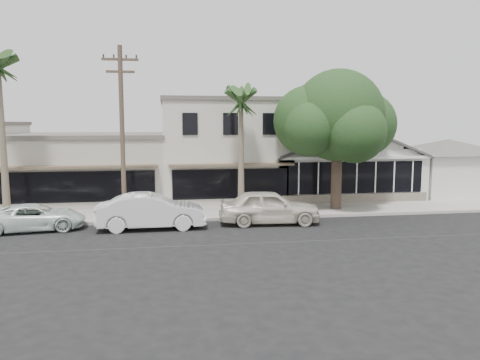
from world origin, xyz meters
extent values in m
plane|color=black|center=(0.00, 0.00, 0.00)|extent=(140.00, 140.00, 0.00)
cube|color=#9E9991|center=(-8.00, 6.75, 0.07)|extent=(90.00, 3.50, 0.15)
cube|color=beige|center=(5.00, 12.50, 1.50)|extent=(10.00, 8.00, 3.00)
cube|color=black|center=(5.00, 8.44, 1.75)|extent=(8.80, 0.10, 2.00)
cube|color=#60564C|center=(5.00, 8.45, 0.35)|extent=(9.60, 0.18, 0.70)
cube|color=beige|center=(13.20, 11.50, 1.50)|extent=(6.00, 6.00, 3.00)
cube|color=beige|center=(-3.00, 13.50, 3.25)|extent=(8.00, 10.00, 6.50)
cube|color=#B0AA9E|center=(-12.00, 13.50, 2.10)|extent=(10.00, 10.00, 4.20)
cylinder|color=brown|center=(-9.00, 5.20, 4.50)|extent=(0.24, 0.24, 9.00)
cube|color=brown|center=(-9.00, 5.20, 8.30)|extent=(1.80, 0.12, 0.12)
cube|color=brown|center=(-9.00, 5.20, 7.70)|extent=(1.40, 0.12, 0.12)
imported|color=beige|center=(-1.64, 3.82, 0.88)|extent=(5.29, 2.45, 1.75)
imported|color=silver|center=(-7.60, 3.60, 0.87)|extent=(5.29, 1.92, 1.73)
imported|color=silver|center=(-13.11, 4.12, 0.64)|extent=(4.84, 2.71, 1.28)
cylinder|color=#4E3E2F|center=(2.99, 6.61, 1.63)|extent=(0.61, 0.61, 3.25)
sphere|color=#1A3415|center=(2.99, 6.61, 5.59)|extent=(5.28, 5.28, 5.28)
sphere|color=#1A3415|center=(4.82, 7.22, 5.08)|extent=(3.86, 3.86, 3.86)
sphere|color=#1A3415|center=(1.36, 7.02, 5.28)|extent=(4.06, 4.06, 4.06)
sphere|color=#1A3415|center=(3.39, 5.09, 4.67)|extent=(3.45, 3.45, 3.45)
sphere|color=#1A3415|center=(2.38, 8.24, 5.89)|extent=(3.66, 3.66, 3.66)
sphere|color=#1A3415|center=(4.21, 8.03, 6.30)|extent=(3.25, 3.25, 3.25)
sphere|color=#1A3415|center=(1.16, 5.80, 4.88)|extent=(3.05, 3.05, 3.05)
cone|color=#726651|center=(-2.64, 6.72, 3.09)|extent=(0.41, 0.41, 6.18)
cone|color=#726651|center=(-15.12, 6.44, 3.91)|extent=(0.41, 0.41, 7.83)
camera|label=1|loc=(-6.81, -19.28, 5.14)|focal=35.00mm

